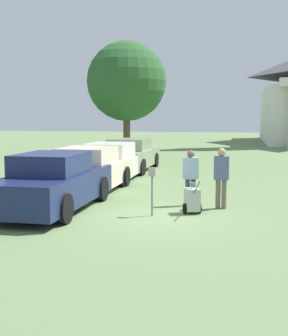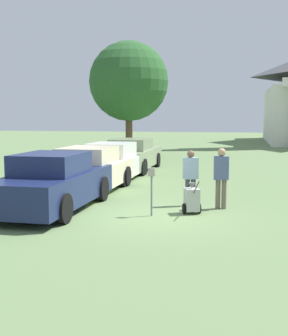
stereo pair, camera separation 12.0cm
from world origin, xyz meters
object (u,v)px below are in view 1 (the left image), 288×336
at_px(parked_car_navy, 54,184).
at_px(parked_car_cream, 89,171).
at_px(parked_car_sage, 130,155).
at_px(equipment_cart, 192,199).
at_px(person_worker, 191,174).
at_px(person_supervisor, 221,174).
at_px(parking_meter, 152,182).
at_px(parked_car_white, 111,163).

distance_m(parked_car_navy, parked_car_cream, 3.16).
height_order(parked_car_navy, parked_car_cream, parked_car_navy).
distance_m(parked_car_sage, equipment_cart, 10.13).
xyz_separation_m(parked_car_cream, person_worker, (3.68, -1.76, 0.20)).
bearing_deg(parked_car_cream, equipment_cart, -36.20).
relative_size(parked_car_sage, person_supervisor, 3.06).
xyz_separation_m(parked_car_sage, person_supervisor, (4.58, -8.55, 0.27)).
bearing_deg(parked_car_cream, parked_car_navy, -89.32).
bearing_deg(person_supervisor, parked_car_cream, -23.58).
distance_m(parked_car_cream, person_worker, 4.09).
xyz_separation_m(person_worker, equipment_cart, (0.15, -1.12, -0.54)).
xyz_separation_m(parking_meter, person_worker, (0.86, 1.62, 0.03)).
xyz_separation_m(person_worker, person_supervisor, (0.90, -0.30, 0.06)).
bearing_deg(person_supervisor, person_worker, -17.81).
distance_m(parked_car_navy, parked_car_sage, 9.65).
bearing_deg(equipment_cart, person_supervisor, 28.30).
xyz_separation_m(parked_car_white, parked_car_sage, (0.00, 3.57, 0.02)).
bearing_deg(equipment_cart, parked_car_white, 104.12).
height_order(parked_car_cream, parked_car_sage, parked_car_cream).
distance_m(parking_meter, person_supervisor, 2.20).
bearing_deg(parking_meter, person_worker, 62.12).
relative_size(parking_meter, person_supervisor, 0.74).
distance_m(parked_car_sage, person_supervisor, 9.71).
height_order(parked_car_white, parked_car_sage, parked_car_white).
distance_m(person_worker, person_supervisor, 0.95).
bearing_deg(person_worker, person_supervisor, 140.78).
relative_size(parked_car_cream, equipment_cart, 5.04).
xyz_separation_m(parked_car_sage, parking_meter, (2.83, -9.87, 0.19)).
height_order(parked_car_cream, parked_car_white, parked_car_cream).
distance_m(parked_car_navy, parking_meter, 2.84).
bearing_deg(parked_car_white, person_supervisor, -46.71).
relative_size(parked_car_navy, person_worker, 3.12).
relative_size(parked_car_cream, parked_car_white, 0.95).
distance_m(parked_car_sage, person_worker, 9.04).
bearing_deg(parked_car_cream, parking_meter, -49.42).
distance_m(person_worker, equipment_cart, 1.25).
xyz_separation_m(parked_car_white, parking_meter, (2.83, -6.30, 0.20)).
bearing_deg(parked_car_navy, equipment_cart, 4.81).
height_order(parked_car_cream, person_worker, person_worker).
height_order(parked_car_white, parking_meter, parked_car_white).
distance_m(parked_car_white, parked_car_sage, 3.57).
bearing_deg(person_worker, parking_meter, 41.34).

